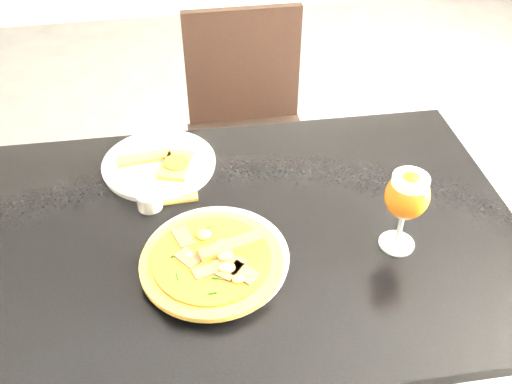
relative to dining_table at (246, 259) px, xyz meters
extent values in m
cube|color=black|center=(0.00, 0.00, 0.08)|extent=(1.22, 0.84, 0.03)
cylinder|color=black|center=(-0.53, 0.36, -0.30)|extent=(0.05, 0.05, 0.72)
cylinder|color=black|center=(0.55, 0.32, -0.30)|extent=(0.05, 0.05, 0.72)
cube|color=black|center=(0.13, 0.66, -0.22)|extent=(0.42, 0.42, 0.04)
cylinder|color=black|center=(-0.04, 0.50, -0.45)|extent=(0.04, 0.04, 0.42)
cylinder|color=black|center=(0.29, 0.50, -0.45)|extent=(0.04, 0.04, 0.42)
cylinder|color=black|center=(-0.03, 0.83, -0.45)|extent=(0.04, 0.04, 0.42)
cylinder|color=black|center=(0.30, 0.83, -0.45)|extent=(0.04, 0.04, 0.42)
cube|color=black|center=(0.13, 0.85, 0.02)|extent=(0.39, 0.04, 0.41)
cylinder|color=silver|center=(-0.07, -0.08, 0.10)|extent=(0.34, 0.34, 0.02)
cylinder|color=olive|center=(-0.08, -0.10, 0.11)|extent=(0.29, 0.29, 0.01)
cylinder|color=#B6280F|center=(-0.08, -0.10, 0.12)|extent=(0.24, 0.24, 0.01)
cube|color=brown|center=(-0.05, -0.10, 0.13)|extent=(0.06, 0.03, 0.00)
cube|color=brown|center=(-0.07, -0.05, 0.13)|extent=(0.05, 0.06, 0.00)
cube|color=brown|center=(-0.14, -0.06, 0.13)|extent=(0.06, 0.06, 0.00)
cube|color=brown|center=(-0.11, -0.12, 0.13)|extent=(0.06, 0.06, 0.00)
cube|color=brown|center=(-0.07, -0.15, 0.13)|extent=(0.05, 0.06, 0.00)
ellipsoid|color=#E7CB4B|center=(-0.07, -0.09, 0.13)|extent=(0.03, 0.03, 0.01)
ellipsoid|color=#E7CB4B|center=(-0.06, -0.03, 0.13)|extent=(0.03, 0.03, 0.01)
ellipsoid|color=#E7CB4B|center=(-0.09, -0.08, 0.13)|extent=(0.03, 0.03, 0.01)
ellipsoid|color=#E7CB4B|center=(-0.15, -0.08, 0.13)|extent=(0.03, 0.03, 0.01)
ellipsoid|color=#E7CB4B|center=(-0.10, -0.11, 0.13)|extent=(0.03, 0.03, 0.01)
ellipsoid|color=#E7CB4B|center=(-0.10, -0.17, 0.13)|extent=(0.03, 0.03, 0.01)
ellipsoid|color=#E7CB4B|center=(-0.07, -0.12, 0.13)|extent=(0.03, 0.03, 0.01)
ellipsoid|color=#E7CB4B|center=(-0.01, -0.12, 0.13)|extent=(0.03, 0.03, 0.01)
cube|color=#0B3F0D|center=(-0.08, -0.08, 0.13)|extent=(0.01, 0.02, 0.00)
cube|color=#0B3F0D|center=(-0.09, -0.05, 0.13)|extent=(0.00, 0.02, 0.00)
cube|color=#0B3F0D|center=(-0.12, -0.03, 0.13)|extent=(0.01, 0.02, 0.00)
cube|color=#0B3F0D|center=(-0.11, -0.08, 0.13)|extent=(0.02, 0.01, 0.00)
cube|color=#0B3F0D|center=(-0.14, -0.08, 0.13)|extent=(0.02, 0.01, 0.00)
cube|color=#0B3F0D|center=(-0.10, -0.10, 0.13)|extent=(0.02, 0.01, 0.00)
cube|color=#0B3F0D|center=(-0.12, -0.12, 0.13)|extent=(0.02, 0.01, 0.00)
cube|color=#0B3F0D|center=(-0.13, -0.16, 0.13)|extent=(0.01, 0.02, 0.00)
cube|color=#0B3F0D|center=(-0.09, -0.13, 0.13)|extent=(0.01, 0.02, 0.00)
cube|color=#0B3F0D|center=(-0.07, -0.16, 0.13)|extent=(0.01, 0.02, 0.00)
cube|color=#0B3F0D|center=(-0.07, -0.11, 0.13)|extent=(0.01, 0.02, 0.00)
cube|color=#0B3F0D|center=(-0.04, -0.12, 0.13)|extent=(0.02, 0.01, 0.00)
cube|color=#0B3F0D|center=(-0.01, -0.10, 0.13)|extent=(0.02, 0.00, 0.00)
cube|color=#0B3F0D|center=(-0.05, -0.09, 0.13)|extent=(0.02, 0.01, 0.00)
cube|color=#0B3F0D|center=(-0.04, -0.06, 0.13)|extent=(0.02, 0.02, 0.00)
cube|color=olive|center=(-0.04, -0.08, 0.13)|extent=(0.14, 0.06, 0.01)
cylinder|color=silver|center=(-0.17, 0.26, 0.10)|extent=(0.33, 0.33, 0.01)
cube|color=olive|center=(-0.20, 0.27, 0.11)|extent=(0.13, 0.05, 0.01)
cube|color=olive|center=(-0.13, 0.23, 0.11)|extent=(0.10, 0.12, 0.01)
cylinder|color=#B6280F|center=(-0.13, 0.23, 0.12)|extent=(0.06, 0.06, 0.00)
cube|color=olive|center=(-0.14, 0.13, 0.09)|extent=(0.11, 0.03, 0.01)
cylinder|color=#B7B4A5|center=(-0.20, 0.11, 0.11)|extent=(0.06, 0.06, 0.04)
cylinder|color=gold|center=(-0.20, 0.11, 0.12)|extent=(0.05, 0.05, 0.01)
cylinder|color=silver|center=(0.31, -0.10, 0.09)|extent=(0.07, 0.07, 0.01)
cylinder|color=silver|center=(0.31, -0.10, 0.14)|extent=(0.01, 0.01, 0.08)
ellipsoid|color=#90480E|center=(0.31, -0.10, 0.23)|extent=(0.09, 0.09, 0.10)
cylinder|color=white|center=(0.31, -0.10, 0.26)|extent=(0.07, 0.07, 0.02)
camera|label=1|loc=(-0.13, -0.87, 0.96)|focal=40.00mm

